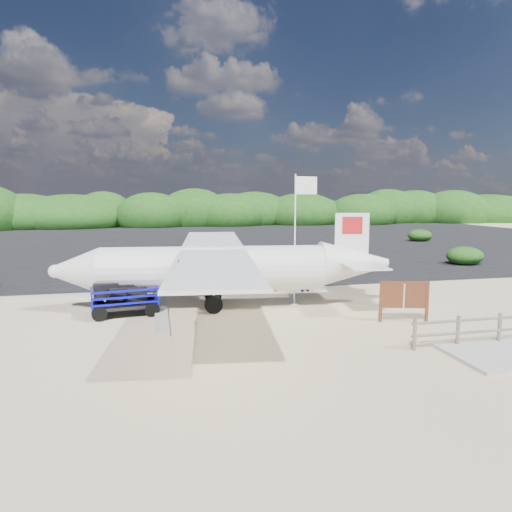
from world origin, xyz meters
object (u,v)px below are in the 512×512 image
(baggage_cart, at_px, (125,315))
(crew_b, at_px, (210,268))
(crew_c, at_px, (306,274))
(signboard, at_px, (403,322))
(flagpole, at_px, (294,305))
(aircraft_large, at_px, (348,248))
(crew_a, at_px, (272,273))

(baggage_cart, xyz_separation_m, crew_b, (3.96, 4.94, 0.98))
(crew_b, xyz_separation_m, crew_c, (4.48, -2.15, -0.09))
(crew_b, relative_size, crew_c, 1.10)
(baggage_cart, distance_m, signboard, 10.74)
(flagpole, xyz_separation_m, crew_c, (1.40, 2.62, 0.89))
(crew_c, height_order, aircraft_large, aircraft_large)
(baggage_cart, relative_size, flagpole, 0.49)
(crew_a, relative_size, crew_c, 1.04)
(flagpole, distance_m, signboard, 4.69)
(signboard, distance_m, crew_c, 6.37)
(baggage_cart, distance_m, crew_c, 8.93)
(aircraft_large, bearing_deg, crew_c, 66.87)
(flagpole, height_order, signboard, flagpole)
(crew_a, bearing_deg, signboard, 125.96)
(signboard, bearing_deg, flagpole, 147.76)
(baggage_cart, relative_size, crew_a, 1.47)
(flagpole, distance_m, crew_a, 3.15)
(crew_b, bearing_deg, baggage_cart, 54.93)
(crew_a, bearing_deg, aircraft_large, -116.45)
(crew_a, bearing_deg, flagpole, 102.14)
(baggage_cart, bearing_deg, aircraft_large, 39.31)
(crew_c, distance_m, aircraft_large, 19.58)
(flagpole, relative_size, aircraft_large, 0.33)
(crew_a, relative_size, crew_b, 0.94)
(baggage_cart, height_order, aircraft_large, aircraft_large)
(signboard, height_order, crew_b, crew_b)
(crew_a, height_order, aircraft_large, aircraft_large)
(crew_a, height_order, crew_b, crew_b)
(baggage_cart, xyz_separation_m, crew_c, (8.43, 2.80, 0.89))
(crew_c, bearing_deg, aircraft_large, -116.07)
(crew_a, bearing_deg, baggage_cart, 32.88)
(signboard, height_order, aircraft_large, aircraft_large)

